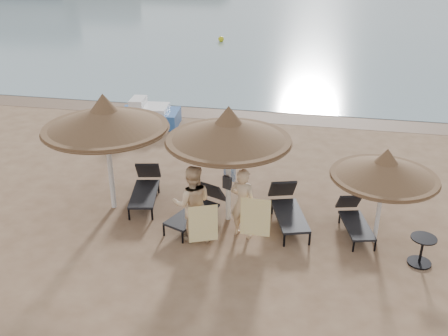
# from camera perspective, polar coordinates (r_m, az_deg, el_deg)

# --- Properties ---
(ground) EXTENTS (160.00, 160.00, 0.00)m
(ground) POSITION_cam_1_polar(r_m,az_deg,el_deg) (12.66, -1.80, -7.95)
(ground) COLOR #89694F
(ground) RESTS_ON ground
(wet_sand_strip) EXTENTS (200.00, 1.60, 0.01)m
(wet_sand_strip) POSITION_cam_1_polar(r_m,az_deg,el_deg) (21.03, 4.00, 5.94)
(wet_sand_strip) COLOR brown
(wet_sand_strip) RESTS_ON ground
(palapa_left) EXTENTS (3.30, 3.30, 3.28)m
(palapa_left) POSITION_cam_1_polar(r_m,az_deg,el_deg) (13.25, -13.45, 5.51)
(palapa_left) COLOR silver
(palapa_left) RESTS_ON ground
(palapa_center) EXTENTS (3.19, 3.19, 3.16)m
(palapa_center) POSITION_cam_1_polar(r_m,az_deg,el_deg) (12.32, 0.52, 4.27)
(palapa_center) COLOR silver
(palapa_center) RESTS_ON ground
(palapa_right) EXTENTS (2.52, 2.52, 2.50)m
(palapa_right) POSITION_cam_1_polar(r_m,az_deg,el_deg) (12.12, 17.93, -0.11)
(palapa_right) COLOR silver
(palapa_right) RESTS_ON ground
(lounger_far_left) EXTENTS (1.08, 2.14, 0.92)m
(lounger_far_left) POSITION_cam_1_polar(r_m,az_deg,el_deg) (14.32, -8.96, -2.17)
(lounger_far_left) COLOR black
(lounger_far_left) RESTS_ON ground
(lounger_near_left) EXTENTS (1.36, 2.08, 0.89)m
(lounger_near_left) POSITION_cam_1_polar(r_m,az_deg,el_deg) (13.16, -2.94, -4.54)
(lounger_near_left) COLOR black
(lounger_near_left) RESTS_ON ground
(lounger_near_right) EXTENTS (1.28, 2.20, 0.94)m
(lounger_near_right) POSITION_cam_1_polar(r_m,az_deg,el_deg) (13.19, 7.27, -4.53)
(lounger_near_right) COLOR black
(lounger_near_right) RESTS_ON ground
(lounger_far_right) EXTENTS (0.98, 1.83, 0.78)m
(lounger_far_right) POSITION_cam_1_polar(r_m,az_deg,el_deg) (13.18, 14.65, -5.60)
(lounger_far_right) COLOR black
(lounger_far_right) RESTS_ON ground
(side_table) EXTENTS (0.58, 0.58, 0.70)m
(side_table) POSITION_cam_1_polar(r_m,az_deg,el_deg) (12.42, 21.62, -8.85)
(side_table) COLOR black
(side_table) RESTS_ON ground
(person_left) EXTENTS (1.20, 0.93, 2.31)m
(person_left) POSITION_cam_1_polar(r_m,az_deg,el_deg) (12.05, -3.65, -3.43)
(person_left) COLOR beige
(person_left) RESTS_ON ground
(person_right) EXTENTS (1.14, 0.91, 2.15)m
(person_right) POSITION_cam_1_polar(r_m,az_deg,el_deg) (12.21, 2.18, -3.41)
(person_right) COLOR beige
(person_right) RESTS_ON ground
(towel_left) EXTENTS (0.65, 0.29, 0.98)m
(towel_left) POSITION_cam_1_polar(r_m,az_deg,el_deg) (11.92, -2.38, -6.39)
(towel_left) COLOR yellow
(towel_left) RESTS_ON ground
(towel_right) EXTENTS (0.73, 0.03, 1.03)m
(towel_right) POSITION_cam_1_polar(r_m,az_deg,el_deg) (12.13, 3.60, -5.65)
(towel_right) COLOR yellow
(towel_right) RESTS_ON ground
(bag_patterned) EXTENTS (0.31, 0.13, 0.38)m
(bag_patterned) POSITION_cam_1_polar(r_m,az_deg,el_deg) (12.99, 0.65, -0.68)
(bag_patterned) COLOR white
(bag_patterned) RESTS_ON ground
(bag_dark) EXTENTS (0.25, 0.17, 0.34)m
(bag_dark) POSITION_cam_1_polar(r_m,az_deg,el_deg) (12.73, 0.36, -1.69)
(bag_dark) COLOR black
(bag_dark) RESTS_ON ground
(pedal_boat) EXTENTS (2.43, 1.57, 1.08)m
(pedal_boat) POSITION_cam_1_polar(r_m,az_deg,el_deg) (20.11, -8.61, 6.00)
(pedal_boat) COLOR #2C589E
(pedal_boat) RESTS_ON ground
(buoy_left) EXTENTS (0.40, 0.40, 0.40)m
(buoy_left) POSITION_cam_1_polar(r_m,az_deg,el_deg) (36.26, -0.34, 14.52)
(buoy_left) COLOR gold
(buoy_left) RESTS_ON ground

